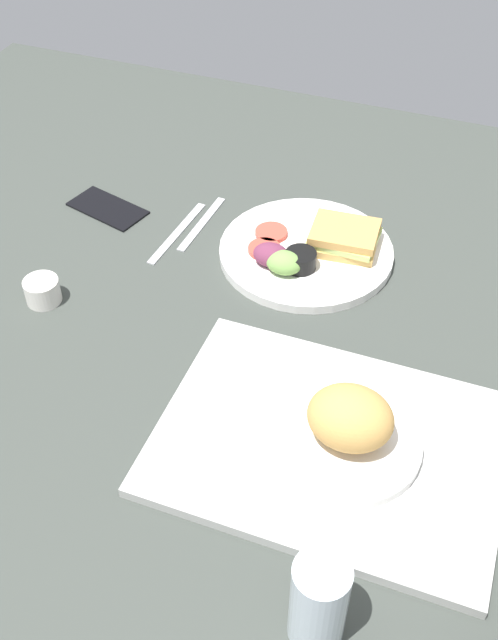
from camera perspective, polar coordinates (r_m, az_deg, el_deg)
The scene contains 9 objects.
ground_plane at distance 117.92cm, azimuth 1.42°, elevation -1.23°, with size 190.00×150.00×3.00cm, color #383D38.
serving_tray at distance 101.89cm, azimuth 6.09°, elevation -9.25°, with size 45.00×33.00×1.60cm, color #B2B2AD.
bread_plate_near at distance 98.53cm, azimuth 7.47°, elevation -7.99°, with size 19.63×19.63×8.97cm.
plate_with_salad at distance 129.30cm, azimuth 4.47°, elevation 5.26°, with size 29.54×29.54×5.40cm.
drinking_glass at distance 84.06cm, azimuth 5.24°, elevation -20.31°, with size 6.12×6.12×12.72cm, color silver.
espresso_cup at distance 124.76cm, azimuth -15.22°, elevation 2.13°, with size 5.60×5.60×4.00cm, color silver.
fork at distance 137.59cm, azimuth -3.56°, elevation 7.26°, with size 17.00×1.40×0.50cm, color #B7B7BC.
knife at distance 135.76cm, azimuth -5.40°, elevation 6.57°, with size 19.00×1.40×0.50cm, color #B7B7BC.
cell_phone at distance 143.34cm, azimuth -10.56°, elevation 8.29°, with size 14.40×7.20×0.80cm, color black.
Camera 1 is at (-26.61, 79.27, 81.65)cm, focal length 42.71 mm.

